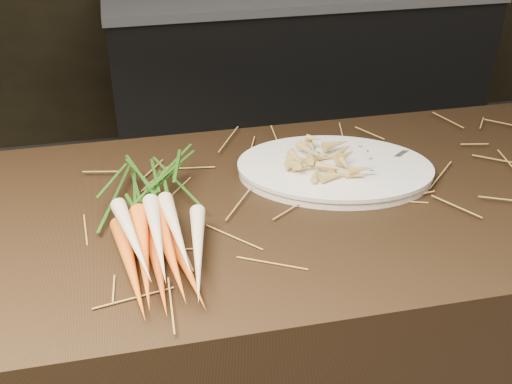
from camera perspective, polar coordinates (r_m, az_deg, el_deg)
The scene contains 7 objects.
main_counter at distance 1.64m, azimuth 10.98°, elevation -13.22°, with size 2.40×0.70×0.90m, color black.
back_counter at distance 3.26m, azimuth 3.65°, elevation 10.54°, with size 1.82×0.62×0.84m.
straw_bedding at distance 1.36m, azimuth 12.91°, elevation 0.63°, with size 1.40×0.60×0.02m, color #A98A3F, non-canonical shape.
root_veg_bunch at distance 1.20m, azimuth -9.60°, elevation -1.47°, with size 0.20×0.50×0.09m.
serving_platter at distance 1.38m, azimuth 7.00°, elevation 1.83°, with size 0.41×0.27×0.02m, color white, non-canonical shape.
roasted_veg_heap at distance 1.37m, azimuth 7.09°, elevation 3.07°, with size 0.20×0.15×0.05m, color #B09142, non-canonical shape.
serving_fork at distance 1.38m, azimuth 13.15°, elevation 1.68°, with size 0.01×0.16×0.00m, color silver.
Camera 1 is at (-0.54, -0.75, 1.59)m, focal length 45.00 mm.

